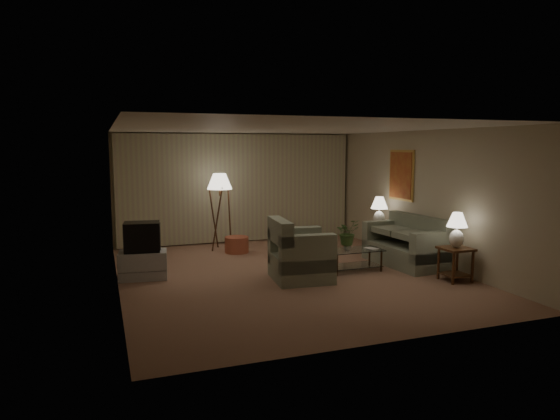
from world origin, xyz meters
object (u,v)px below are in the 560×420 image
Objects in this scene: ottoman at (237,245)px; side_table_far at (379,234)px; table_lamp_far at (379,209)px; crt_tv at (142,237)px; side_table_near at (456,258)px; sofa at (405,246)px; tv_cabinet at (143,265)px; armchair at (301,256)px; coffee_table at (354,257)px; floor_lamp at (220,210)px; table_lamp_near at (457,227)px; vase at (347,246)px.

side_table_far is at bearing -18.89° from ottoman.
table_lamp_far is 5.23m from crt_tv.
side_table_far is 1.12× the size of ottoman.
crt_tv reaches higher than side_table_near.
ottoman is (-3.03, 3.64, -0.23)m from side_table_near.
table_lamp_far is at bearing 169.07° from sofa.
sofa is at bearing -0.57° from tv_cabinet.
sofa is 3.51× the size of ottoman.
sofa is 1.26m from side_table_far.
tv_cabinet is (-2.65, 1.04, -0.19)m from armchair.
side_table_far reaches higher than coffee_table.
tv_cabinet is at bearing 74.06° from armchair.
table_lamp_far is at bearing -24.25° from floor_lamp.
table_lamp_near is 5.59m from crt_tv.
side_table_far is at bearing -52.41° from armchair.
table_lamp_far is 0.98× the size of crt_tv.
side_table_near is at bearing -51.08° from floor_lamp.
vase is at bearing -71.33° from armchair.
coffee_table is at bearing -4.40° from crt_tv.
crt_tv is at bearing 158.50° from table_lamp_near.
side_table_near is 0.34× the size of floor_lamp.
side_table_near is at bearing -90.00° from table_lamp_far.
table_lamp_far reaches higher than ottoman.
table_lamp_far is at bearing -18.89° from ottoman.
ottoman is at bearing 129.80° from table_lamp_near.
sofa is 3.14× the size of side_table_near.
crt_tv is at bearing -143.77° from ottoman.
side_table_near is 0.56m from table_lamp_near.
side_table_near is at bearing -50.20° from ottoman.
tv_cabinet reaches higher than coffee_table.
table_lamp_near is at bearing -14.20° from tv_cabinet.
side_table_near reaches higher than vase.
tv_cabinet reaches higher than ottoman.
crt_tv is 3.80m from vase.
table_lamp_near reaches higher than side_table_near.
coffee_table is 3.94m from tv_cabinet.
armchair is at bearing -166.85° from vase.
sofa is 1.54× the size of armchair.
side_table_far is (0.00, 2.60, 0.00)m from side_table_near.
coffee_table reaches higher than ottoman.
side_table_far is 2.02m from vase.
table_lamp_near is 0.95× the size of table_lamp_far.
tv_cabinet is at bearing 158.50° from side_table_near.
sofa is 1.48m from table_lamp_near.
floor_lamp is at bearing 19.26° from armchair.
crt_tv reaches higher than side_table_far.
side_table_near is 0.66× the size of tv_cabinet.
side_table_far is at bearing 45.08° from coffee_table.
side_table_far is 0.90× the size of crt_tv.
tv_cabinet is at bearing 167.84° from vase.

